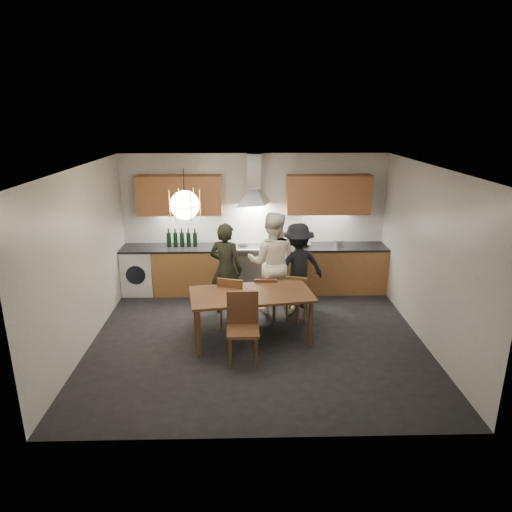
{
  "coord_description": "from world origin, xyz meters",
  "views": [
    {
      "loc": [
        -0.18,
        -6.3,
        3.32
      ],
      "look_at": [
        -0.01,
        0.4,
        1.2
      ],
      "focal_mm": 32.0,
      "sensor_mm": 36.0,
      "label": 1
    }
  ],
  "objects_px": {
    "person_right": "(297,266)",
    "mixing_bowl": "(304,245)",
    "dining_table": "(251,299)",
    "person_left": "(226,269)",
    "stock_pot": "(339,243)",
    "chair_back_left": "(232,300)",
    "wine_bottles": "(182,238)",
    "person_mid": "(272,263)",
    "chair_front": "(243,322)"
  },
  "relations": [
    {
      "from": "person_left",
      "to": "wine_bottles",
      "type": "bearing_deg",
      "value": -28.14
    },
    {
      "from": "person_right",
      "to": "mixing_bowl",
      "type": "xyz_separation_m",
      "value": [
        0.2,
        0.74,
        0.17
      ]
    },
    {
      "from": "chair_back_left",
      "to": "wine_bottles",
      "type": "distance_m",
      "value": 2.03
    },
    {
      "from": "person_right",
      "to": "chair_back_left",
      "type": "bearing_deg",
      "value": 20.4
    },
    {
      "from": "person_right",
      "to": "person_mid",
      "type": "bearing_deg",
      "value": -0.47
    },
    {
      "from": "dining_table",
      "to": "chair_front",
      "type": "distance_m",
      "value": 0.59
    },
    {
      "from": "dining_table",
      "to": "mixing_bowl",
      "type": "bearing_deg",
      "value": 53.49
    },
    {
      "from": "chair_back_left",
      "to": "chair_front",
      "type": "distance_m",
      "value": 0.9
    },
    {
      "from": "person_left",
      "to": "person_right",
      "type": "bearing_deg",
      "value": -148.44
    },
    {
      "from": "wine_bottles",
      "to": "chair_front",
      "type": "bearing_deg",
      "value": -66.0
    },
    {
      "from": "dining_table",
      "to": "mixing_bowl",
      "type": "xyz_separation_m",
      "value": [
        1.02,
        1.95,
        0.26
      ]
    },
    {
      "from": "chair_front",
      "to": "person_left",
      "type": "height_order",
      "value": "person_left"
    },
    {
      "from": "chair_back_left",
      "to": "person_mid",
      "type": "xyz_separation_m",
      "value": [
        0.66,
        0.75,
        0.36
      ]
    },
    {
      "from": "person_mid",
      "to": "wine_bottles",
      "type": "bearing_deg",
      "value": -20.37
    },
    {
      "from": "chair_back_left",
      "to": "chair_front",
      "type": "bearing_deg",
      "value": 118.28
    },
    {
      "from": "mixing_bowl",
      "to": "stock_pot",
      "type": "height_order",
      "value": "stock_pot"
    },
    {
      "from": "chair_front",
      "to": "mixing_bowl",
      "type": "xyz_separation_m",
      "value": [
        1.15,
        2.52,
        0.38
      ]
    },
    {
      "from": "chair_back_left",
      "to": "mixing_bowl",
      "type": "xyz_separation_m",
      "value": [
        1.31,
        1.63,
        0.42
      ]
    },
    {
      "from": "person_left",
      "to": "mixing_bowl",
      "type": "relative_size",
      "value": 6.15
    },
    {
      "from": "chair_back_left",
      "to": "stock_pot",
      "type": "distance_m",
      "value": 2.58
    },
    {
      "from": "chair_front",
      "to": "mixing_bowl",
      "type": "height_order",
      "value": "chair_front"
    },
    {
      "from": "person_right",
      "to": "mixing_bowl",
      "type": "relative_size",
      "value": 5.89
    },
    {
      "from": "person_left",
      "to": "person_right",
      "type": "distance_m",
      "value": 1.25
    },
    {
      "from": "dining_table",
      "to": "person_right",
      "type": "relative_size",
      "value": 1.25
    },
    {
      "from": "chair_front",
      "to": "person_right",
      "type": "distance_m",
      "value": 2.02
    },
    {
      "from": "wine_bottles",
      "to": "person_left",
      "type": "bearing_deg",
      "value": -49.71
    },
    {
      "from": "chair_back_left",
      "to": "wine_bottles",
      "type": "relative_size",
      "value": 1.57
    },
    {
      "from": "dining_table",
      "to": "stock_pot",
      "type": "xyz_separation_m",
      "value": [
        1.68,
        1.92,
        0.29
      ]
    },
    {
      "from": "person_mid",
      "to": "stock_pot",
      "type": "xyz_separation_m",
      "value": [
        1.31,
        0.86,
        0.09
      ]
    },
    {
      "from": "person_left",
      "to": "stock_pot",
      "type": "relative_size",
      "value": 8.89
    },
    {
      "from": "person_mid",
      "to": "person_right",
      "type": "xyz_separation_m",
      "value": [
        0.45,
        0.14,
        -0.11
      ]
    },
    {
      "from": "dining_table",
      "to": "person_mid",
      "type": "xyz_separation_m",
      "value": [
        0.37,
        1.06,
        0.21
      ]
    },
    {
      "from": "dining_table",
      "to": "person_mid",
      "type": "height_order",
      "value": "person_mid"
    },
    {
      "from": "person_left",
      "to": "mixing_bowl",
      "type": "distance_m",
      "value": 1.73
    },
    {
      "from": "person_right",
      "to": "mixing_bowl",
      "type": "distance_m",
      "value": 0.79
    },
    {
      "from": "person_left",
      "to": "chair_back_left",
      "type": "bearing_deg",
      "value": 121.63
    },
    {
      "from": "dining_table",
      "to": "chair_front",
      "type": "bearing_deg",
      "value": -111.42
    },
    {
      "from": "person_mid",
      "to": "person_right",
      "type": "bearing_deg",
      "value": -152.86
    },
    {
      "from": "person_left",
      "to": "person_right",
      "type": "relative_size",
      "value": 1.04
    },
    {
      "from": "person_right",
      "to": "mixing_bowl",
      "type": "bearing_deg",
      "value": -123.07
    },
    {
      "from": "dining_table",
      "to": "wine_bottles",
      "type": "xyz_separation_m",
      "value": [
        -1.27,
        2.0,
        0.4
      ]
    },
    {
      "from": "chair_back_left",
      "to": "person_mid",
      "type": "bearing_deg",
      "value": -114.08
    },
    {
      "from": "dining_table",
      "to": "person_left",
      "type": "distance_m",
      "value": 1.08
    },
    {
      "from": "stock_pot",
      "to": "chair_back_left",
      "type": "bearing_deg",
      "value": -140.86
    },
    {
      "from": "chair_back_left",
      "to": "person_right",
      "type": "bearing_deg",
      "value": -123.81
    },
    {
      "from": "mixing_bowl",
      "to": "person_left",
      "type": "bearing_deg",
      "value": -146.17
    },
    {
      "from": "dining_table",
      "to": "person_left",
      "type": "relative_size",
      "value": 1.2
    },
    {
      "from": "person_left",
      "to": "person_mid",
      "type": "relative_size",
      "value": 0.91
    },
    {
      "from": "dining_table",
      "to": "chair_front",
      "type": "height_order",
      "value": "chair_front"
    },
    {
      "from": "stock_pot",
      "to": "person_mid",
      "type": "bearing_deg",
      "value": -146.75
    }
  ]
}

